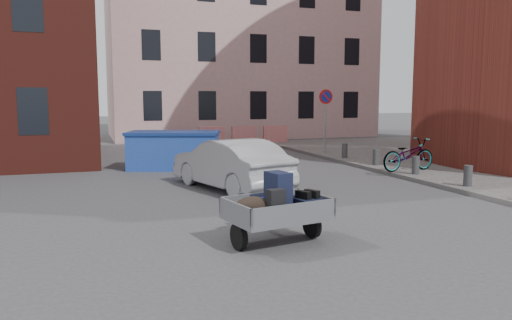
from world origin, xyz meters
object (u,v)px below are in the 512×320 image
object	(u,v)px
trailer	(277,208)
dumpster	(174,150)
bicycle	(408,155)
silver_car	(230,164)

from	to	relation	value
trailer	dumpster	bearing A→B (deg)	79.89
trailer	bicycle	bearing A→B (deg)	29.65
silver_car	trailer	bearing A→B (deg)	66.53
trailer	bicycle	size ratio (longest dim) A/B	0.98
trailer	bicycle	distance (m)	8.80
trailer	silver_car	bearing A→B (deg)	71.87
dumpster	bicycle	size ratio (longest dim) A/B	1.74
bicycle	dumpster	bearing A→B (deg)	55.71
silver_car	bicycle	bearing A→B (deg)	169.57
silver_car	bicycle	world-z (taller)	silver_car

